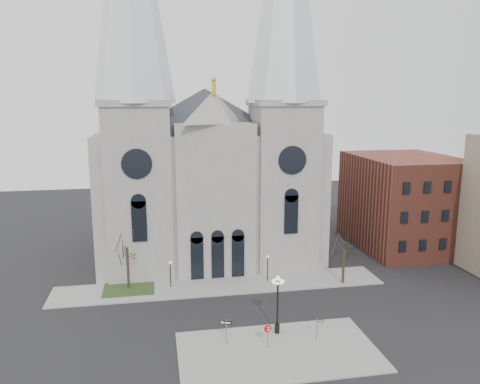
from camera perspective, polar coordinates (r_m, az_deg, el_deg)
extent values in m
plane|color=black|center=(48.54, -0.49, -16.33)|extent=(160.00, 160.00, 0.00)
cube|color=gray|center=(44.80, 4.67, -18.79)|extent=(18.00, 10.00, 0.14)
cube|color=gray|center=(58.36, -2.38, -11.32)|extent=(40.00, 6.00, 0.14)
cube|color=#2A401B|center=(58.93, -13.39, -11.39)|extent=(6.00, 5.00, 0.18)
cube|color=gray|center=(70.09, -4.15, 0.15)|extent=(30.00, 24.00, 18.00)
pyramid|color=#2D3035|center=(68.79, -4.33, 12.51)|extent=(33.00, 26.40, 6.00)
cube|color=gray|center=(61.01, -12.20, 0.17)|extent=(8.00, 8.00, 22.00)
cylinder|color=black|center=(56.37, -12.48, 3.38)|extent=(3.60, 0.30, 3.60)
cube|color=gray|center=(63.26, 5.26, 0.77)|extent=(8.00, 8.00, 22.00)
cylinder|color=black|center=(58.80, 6.39, 3.89)|extent=(3.60, 0.30, 3.60)
cube|color=gray|center=(60.21, -3.12, -0.95)|extent=(10.00, 5.00, 19.50)
pyramid|color=gray|center=(58.85, -3.24, 10.30)|extent=(11.00, 5.00, 4.00)
cube|color=brown|center=(76.02, 19.33, -1.12)|extent=(14.00, 18.00, 14.00)
cylinder|color=black|center=(58.01, -13.50, -9.07)|extent=(0.32, 0.32, 5.25)
cylinder|color=black|center=(59.63, 12.49, -9.00)|extent=(0.32, 0.32, 4.20)
cylinder|color=black|center=(57.79, -8.45, -10.00)|extent=(0.12, 0.12, 3.00)
sphere|color=white|center=(57.23, -8.50, -8.50)|extent=(0.32, 0.32, 0.32)
cylinder|color=black|center=(59.30, 3.37, -9.33)|extent=(0.12, 0.12, 3.00)
sphere|color=white|center=(58.75, 3.39, -7.87)|extent=(0.32, 0.32, 0.32)
cylinder|color=slate|center=(44.56, 3.40, -17.18)|extent=(0.09, 0.09, 2.27)
cylinder|color=#A80B15|center=(44.19, 3.41, -16.28)|extent=(0.76, 0.28, 0.79)
cylinder|color=white|center=(44.19, 3.41, -16.28)|extent=(0.81, 0.28, 0.85)
cube|color=white|center=(44.13, 3.42, -16.13)|extent=(0.42, 0.15, 0.10)
cube|color=white|center=(44.25, 3.41, -16.43)|extent=(0.47, 0.17, 0.10)
cylinder|color=black|center=(46.50, 4.59, -13.92)|extent=(0.18, 0.18, 5.17)
cylinder|color=black|center=(47.44, 4.55, -16.25)|extent=(0.49, 0.49, 0.90)
sphere|color=white|center=(45.27, 4.65, -10.37)|extent=(0.36, 0.36, 0.36)
cylinder|color=slate|center=(45.25, -1.64, -16.63)|extent=(0.10, 0.10, 2.34)
cube|color=black|center=(44.84, -1.65, -15.62)|extent=(0.99, 0.36, 0.33)
cylinder|color=slate|center=(46.47, 9.32, -16.16)|extent=(0.09, 0.09, 2.11)
cube|color=#0D5E1A|center=(46.05, 9.79, -15.17)|extent=(0.56, 0.26, 0.14)
cube|color=#0D5E1A|center=(46.13, 9.78, -15.39)|extent=(0.56, 0.26, 0.14)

